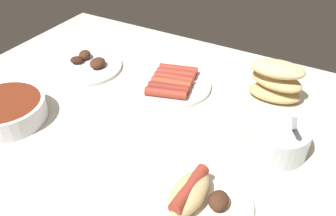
{
  "coord_description": "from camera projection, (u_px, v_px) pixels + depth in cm",
  "views": [
    {
      "loc": [
        34.86,
        -56.59,
        53.7
      ],
      "look_at": [
        1.32,
        3.32,
        3.0
      ],
      "focal_mm": 38.77,
      "sensor_mm": 36.0,
      "label": 1
    }
  ],
  "objects": [
    {
      "name": "ground_plane",
      "position": [
        156.0,
        129.0,
        0.86
      ],
      "size": [
        120.0,
        90.0,
        3.0
      ],
      "primitive_type": "cube",
      "color": "silver"
    },
    {
      "name": "plate_grilled_meat",
      "position": [
        86.0,
        66.0,
        1.06
      ],
      "size": [
        21.24,
        21.24,
        3.54
      ],
      "color": "white",
      "rests_on": "ground_plane"
    },
    {
      "name": "plate_hotdog_assembled",
      "position": [
        190.0,
        198.0,
        0.65
      ],
      "size": [
        23.51,
        23.51,
        5.61
      ],
      "color": "white",
      "rests_on": "ground_plane"
    },
    {
      "name": "bowl_coleslaw",
      "position": [
        276.0,
        137.0,
        0.76
      ],
      "size": [
        13.8,
        14.21,
        15.46
      ],
      "color": "silver",
      "rests_on": "ground_plane"
    },
    {
      "name": "bowl_chili",
      "position": [
        5.0,
        110.0,
        0.85
      ],
      "size": [
        18.76,
        18.76,
        5.12
      ],
      "color": "white",
      "rests_on": "ground_plane"
    },
    {
      "name": "bread_stack",
      "position": [
        276.0,
        81.0,
        0.9
      ],
      "size": [
        14.34,
        9.98,
        10.8
      ],
      "color": "tan",
      "rests_on": "ground_plane"
    },
    {
      "name": "plate_sausages",
      "position": [
        172.0,
        83.0,
        0.97
      ],
      "size": [
        20.71,
        20.71,
        3.26
      ],
      "color": "white",
      "rests_on": "ground_plane"
    }
  ]
}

